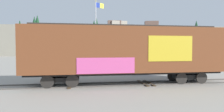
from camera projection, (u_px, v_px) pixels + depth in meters
ground_plane at (124, 84)px, 14.77m from camera, size 260.00×260.00×0.00m
track at (140, 83)px, 14.96m from camera, size 59.98×5.46×0.08m
freight_car at (127, 51)px, 14.69m from camera, size 15.43×3.69×4.60m
flagpole at (97, 26)px, 27.95m from camera, size 1.29×0.90×9.78m
hillside at (99, 42)px, 93.58m from camera, size 131.53×41.99×16.60m
parked_car_white at (89, 67)px, 21.07m from camera, size 4.60×2.06×1.53m
parked_car_blue at (141, 65)px, 21.37m from camera, size 4.49×2.42×1.76m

